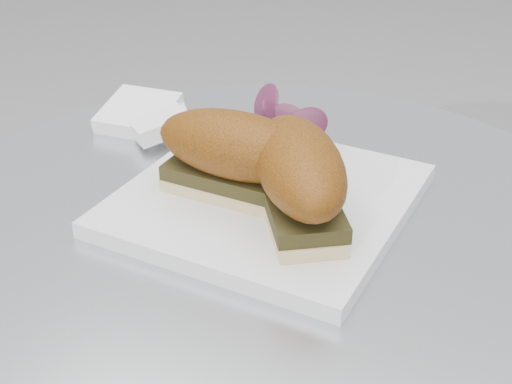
% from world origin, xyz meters
% --- Properties ---
extents(plate, '(0.27, 0.27, 0.02)m').
position_xyz_m(plate, '(-0.02, 0.04, 0.74)').
color(plate, white).
rests_on(plate, table).
extents(sandwich_left, '(0.16, 0.08, 0.08)m').
position_xyz_m(sandwich_left, '(-0.04, 0.03, 0.79)').
color(sandwich_left, beige).
rests_on(sandwich_left, plate).
extents(sandwich_right, '(0.15, 0.18, 0.08)m').
position_xyz_m(sandwich_right, '(0.03, 0.01, 0.79)').
color(sandwich_right, beige).
rests_on(sandwich_right, plate).
extents(salad, '(0.10, 0.10, 0.05)m').
position_xyz_m(salad, '(-0.03, 0.12, 0.77)').
color(salad, '#5C9530').
rests_on(salad, plate).
extents(napkin, '(0.13, 0.13, 0.02)m').
position_xyz_m(napkin, '(-0.20, 0.14, 0.74)').
color(napkin, white).
rests_on(napkin, table).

